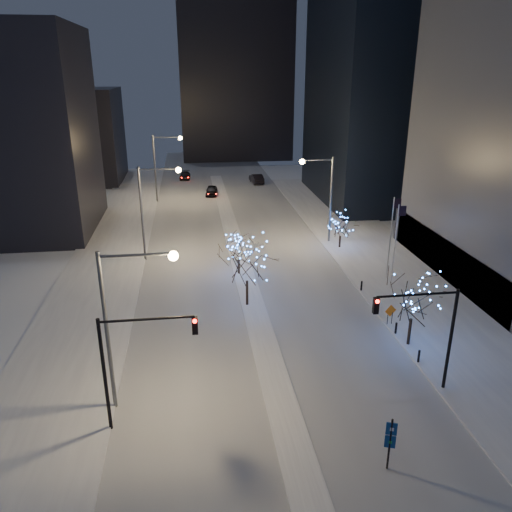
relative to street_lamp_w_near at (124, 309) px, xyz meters
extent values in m
plane|color=white|center=(8.94, -2.00, -6.50)|extent=(160.00, 160.00, 0.00)
cube|color=silver|center=(8.94, 33.00, -6.49)|extent=(20.00, 130.00, 0.02)
cube|color=white|center=(8.94, 28.00, -6.42)|extent=(2.00, 80.00, 0.15)
cube|color=white|center=(23.94, 18.00, -6.42)|extent=(10.00, 90.00, 0.15)
cube|color=white|center=(-5.06, 18.00, -6.42)|extent=(8.00, 90.00, 0.15)
cube|color=black|center=(-17.06, 68.00, 1.50)|extent=(18.00, 16.00, 16.00)
cube|color=black|center=(14.94, 90.00, 14.50)|extent=(24.00, 14.00, 42.00)
cylinder|color=#595E66|center=(-1.06, 0.00, -1.50)|extent=(0.24, 0.24, 10.00)
cylinder|color=#595E66|center=(0.94, 0.00, 3.20)|extent=(4.00, 0.16, 0.16)
sphere|color=#FFC17F|center=(2.94, 0.00, 3.05)|extent=(0.56, 0.56, 0.56)
cylinder|color=#595E66|center=(-1.06, 25.00, -1.50)|extent=(0.24, 0.24, 10.00)
cylinder|color=#595E66|center=(0.94, 25.00, 3.20)|extent=(4.00, 0.16, 0.16)
sphere|color=#FFC17F|center=(2.94, 25.00, 3.05)|extent=(0.56, 0.56, 0.56)
cylinder|color=#595E66|center=(-1.06, 50.00, -1.50)|extent=(0.24, 0.24, 10.00)
cylinder|color=#595E66|center=(0.94, 50.00, 3.20)|extent=(4.00, 0.16, 0.16)
sphere|color=#FFC17F|center=(2.94, 50.00, 3.05)|extent=(0.56, 0.56, 0.56)
cylinder|color=#595E66|center=(19.94, 28.00, -1.50)|extent=(0.24, 0.24, 10.00)
cylinder|color=#595E66|center=(18.19, 28.00, 3.20)|extent=(3.50, 0.16, 0.16)
sphere|color=#FFC17F|center=(16.44, 28.00, 3.05)|extent=(0.56, 0.56, 0.56)
cylinder|color=black|center=(-1.06, -2.00, -3.00)|extent=(0.20, 0.20, 7.00)
cylinder|color=black|center=(1.44, -2.00, 0.30)|extent=(5.00, 0.14, 0.14)
cube|color=black|center=(3.94, -2.00, -0.25)|extent=(0.32, 0.28, 1.00)
sphere|color=#FF0C05|center=(3.94, -2.18, 0.10)|extent=(0.22, 0.22, 0.22)
cylinder|color=black|center=(19.44, -1.00, -3.00)|extent=(0.20, 0.20, 7.00)
cylinder|color=black|center=(16.94, -1.00, 0.30)|extent=(5.00, 0.14, 0.14)
cube|color=black|center=(14.44, -1.00, -0.25)|extent=(0.32, 0.28, 1.00)
sphere|color=#FF0C05|center=(14.44, -1.18, 0.10)|extent=(0.22, 0.22, 0.22)
cylinder|color=silver|center=(21.94, 14.00, -2.35)|extent=(0.10, 0.10, 8.00)
cube|color=black|center=(22.29, 14.00, 1.05)|extent=(0.70, 0.03, 0.90)
cylinder|color=silver|center=(22.54, 16.50, -2.35)|extent=(0.10, 0.10, 8.00)
cube|color=black|center=(22.89, 16.50, 1.05)|extent=(0.70, 0.03, 0.90)
cylinder|color=black|center=(19.14, 2.00, -5.90)|extent=(0.16, 0.16, 0.90)
cylinder|color=black|center=(19.14, 6.00, -5.90)|extent=(0.16, 0.16, 0.90)
cylinder|color=black|center=(19.14, 10.00, -5.90)|extent=(0.16, 0.16, 0.90)
cylinder|color=black|center=(19.14, 14.00, -5.90)|extent=(0.16, 0.16, 0.90)
imported|color=black|center=(7.44, 53.13, -5.74)|extent=(2.28, 4.62, 1.52)
imported|color=black|center=(15.85, 61.23, -5.68)|extent=(2.25, 5.13, 1.64)
imported|color=black|center=(3.20, 66.37, -5.85)|extent=(2.10, 4.59, 1.30)
cylinder|color=black|center=(8.44, 12.50, -5.25)|extent=(0.22, 0.22, 2.20)
cylinder|color=black|center=(8.44, 19.54, -5.62)|extent=(0.22, 0.22, 1.46)
cylinder|color=black|center=(19.44, 4.38, -5.32)|extent=(0.22, 0.22, 2.06)
cylinder|color=black|center=(20.60, 25.77, -5.69)|extent=(0.22, 0.22, 1.31)
cylinder|color=black|center=(13.34, -7.01, -4.96)|extent=(0.11, 0.11, 3.07)
cube|color=navy|center=(13.34, -7.01, -4.00)|extent=(0.53, 0.25, 0.70)
cube|color=navy|center=(13.34, -7.01, -4.79)|extent=(0.53, 0.25, 0.70)
cylinder|color=black|center=(19.06, 7.51, -5.85)|extent=(0.05, 0.05, 0.99)
cylinder|color=black|center=(19.42, 7.51, -5.85)|extent=(0.05, 0.05, 0.99)
cube|color=orange|center=(19.24, 7.51, -5.18)|extent=(1.00, 0.24, 1.02)
camera|label=1|loc=(4.03, -25.97, 12.68)|focal=35.00mm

